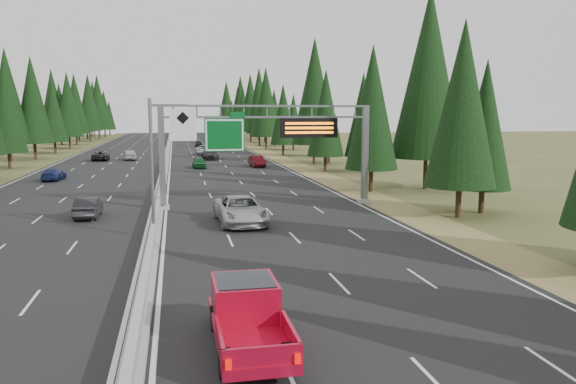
% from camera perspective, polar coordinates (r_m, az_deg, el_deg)
% --- Properties ---
extents(road, '(32.00, 260.00, 0.08)m').
position_cam_1_polar(road, '(87.97, -12.22, 3.10)').
color(road, black).
rests_on(road, ground).
extents(shoulder_right, '(3.60, 260.00, 0.06)m').
position_cam_1_polar(shoulder_right, '(89.49, -0.74, 3.35)').
color(shoulder_right, olive).
rests_on(shoulder_right, ground).
extents(shoulder_left, '(3.60, 260.00, 0.06)m').
position_cam_1_polar(shoulder_left, '(90.02, -23.64, 2.71)').
color(shoulder_left, '#414821').
rests_on(shoulder_left, ground).
extents(median_barrier, '(0.70, 260.00, 0.85)m').
position_cam_1_polar(median_barrier, '(87.94, -12.23, 3.34)').
color(median_barrier, gray).
rests_on(median_barrier, road).
extents(sign_gantry, '(16.75, 0.98, 7.80)m').
position_cam_1_polar(sign_gantry, '(43.27, -1.27, 5.38)').
color(sign_gantry, slate).
rests_on(sign_gantry, road).
extents(hov_sign_pole, '(2.80, 0.50, 8.00)m').
position_cam_1_polar(hov_sign_pole, '(32.74, -12.68, 3.41)').
color(hov_sign_pole, slate).
rests_on(hov_sign_pole, road).
extents(tree_row_right, '(12.45, 242.23, 18.95)m').
position_cam_1_polar(tree_row_right, '(81.95, 3.11, 9.34)').
color(tree_row_right, black).
rests_on(tree_row_right, ground).
extents(silver_minivan, '(3.28, 6.58, 1.79)m').
position_cam_1_polar(silver_minivan, '(36.80, -4.83, -1.83)').
color(silver_minivan, '#ADACB1').
rests_on(silver_minivan, road).
extents(red_pickup, '(2.10, 5.87, 1.91)m').
position_cam_1_polar(red_pickup, '(17.93, -4.22, -11.86)').
color(red_pickup, black).
rests_on(red_pickup, road).
extents(car_ahead_green, '(1.88, 4.19, 1.40)m').
position_cam_1_polar(car_ahead_green, '(75.25, -9.02, 2.95)').
color(car_ahead_green, '#125022').
rests_on(car_ahead_green, road).
extents(car_ahead_dkred, '(1.91, 4.63, 1.49)m').
position_cam_1_polar(car_ahead_dkred, '(76.25, -3.17, 3.14)').
color(car_ahead_dkred, '#570C12').
rests_on(car_ahead_dkred, road).
extents(car_ahead_dkgrey, '(2.67, 5.74, 1.62)m').
position_cam_1_polar(car_ahead_dkgrey, '(89.34, -7.94, 3.82)').
color(car_ahead_dkgrey, black).
rests_on(car_ahead_dkgrey, road).
extents(car_ahead_white, '(2.77, 5.83, 1.61)m').
position_cam_1_polar(car_ahead_white, '(100.24, -8.53, 4.25)').
color(car_ahead_white, beige).
rests_on(car_ahead_white, road).
extents(car_ahead_far, '(1.68, 3.96, 1.34)m').
position_cam_1_polar(car_ahead_far, '(123.74, -9.08, 4.86)').
color(car_ahead_far, black).
rests_on(car_ahead_far, road).
extents(car_onc_near, '(1.51, 4.23, 1.39)m').
position_cam_1_polar(car_onc_near, '(41.26, -19.63, -1.49)').
color(car_onc_near, '#222325').
rests_on(car_onc_near, road).
extents(car_onc_blue, '(2.12, 4.56, 1.29)m').
position_cam_1_polar(car_onc_blue, '(65.58, -22.72, 1.66)').
color(car_onc_blue, navy).
rests_on(car_onc_blue, road).
extents(car_onc_white, '(2.27, 4.90, 1.62)m').
position_cam_1_polar(car_onc_white, '(90.78, -15.72, 3.67)').
color(car_onc_white, '#B3B3B3').
rests_on(car_onc_white, road).
extents(car_onc_far, '(2.77, 5.49, 1.49)m').
position_cam_1_polar(car_onc_far, '(91.23, -18.50, 3.53)').
color(car_onc_far, black).
rests_on(car_onc_far, road).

